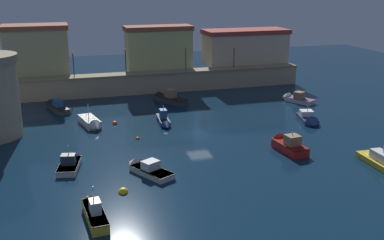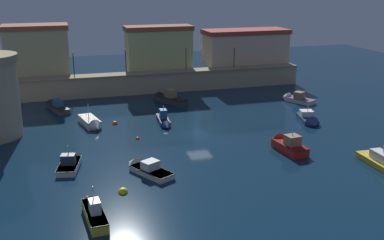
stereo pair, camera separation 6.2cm
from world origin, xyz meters
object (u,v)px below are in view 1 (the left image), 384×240
moored_boat_0 (71,162)px  mooring_buoy_0 (138,139)px  moored_boat_3 (91,123)px  moored_boat_4 (167,98)px  moored_boat_7 (309,120)px  moored_boat_1 (145,168)px  quay_lamp_2 (186,54)px  moored_boat_6 (55,106)px  moored_boat_10 (94,211)px  quay_lamp_1 (125,57)px  moored_boat_8 (164,120)px  moored_boat_9 (286,144)px  mooring_buoy_1 (123,192)px  moored_boat_2 (295,98)px  quay_lamp_0 (73,60)px  mooring_buoy_2 (115,124)px  quay_lamp_3 (234,53)px

moored_boat_0 → mooring_buoy_0: moored_boat_0 is taller
moored_boat_0 → moored_boat_3: 11.62m
moored_boat_0 → moored_boat_4: 24.07m
moored_boat_7 → moored_boat_1: bearing=-53.9°
quay_lamp_2 → moored_boat_0: bearing=-125.2°
moored_boat_6 → moored_boat_10: (2.13, -30.33, 0.03)m
quay_lamp_1 → quay_lamp_2: size_ratio=1.01×
moored_boat_6 → moored_boat_10: moored_boat_10 is taller
quay_lamp_2 → moored_boat_1: quay_lamp_2 is taller
moored_boat_8 → moored_boat_9: bearing=43.6°
mooring_buoy_1 → moored_boat_2: bearing=38.8°
quay_lamp_0 → moored_boat_3: 15.55m
quay_lamp_2 → moored_boat_0: quay_lamp_2 is taller
quay_lamp_0 → moored_boat_2: quay_lamp_0 is taller
quay_lamp_0 → moored_boat_3: size_ratio=0.64×
mooring_buoy_0 → mooring_buoy_2: size_ratio=0.69×
moored_boat_2 → mooring_buoy_2: moored_boat_2 is taller
moored_boat_1 → moored_boat_10: 8.58m
moored_boat_1 → moored_boat_7: size_ratio=1.07×
moored_boat_8 → moored_boat_9: moored_boat_9 is taller
quay_lamp_1 → quay_lamp_3: size_ratio=1.10×
moored_boat_4 → moored_boat_9: (6.92, -21.58, 0.00)m
moored_boat_1 → quay_lamp_2: bearing=-50.9°
moored_boat_10 → moored_boat_7: bearing=-64.0°
moored_boat_3 → mooring_buoy_0: size_ratio=12.06×
mooring_buoy_1 → moored_boat_1: bearing=56.0°
moored_boat_10 → mooring_buoy_1: size_ratio=7.07×
quay_lamp_0 → moored_boat_9: bearing=-56.0°
quay_lamp_1 → moored_boat_6: quay_lamp_1 is taller
mooring_buoy_0 → quay_lamp_1: bearing=84.1°
moored_boat_1 → moored_boat_6: (-7.16, 23.39, 0.12)m
moored_boat_6 → quay_lamp_0: bearing=-44.6°
moored_boat_9 → quay_lamp_3: bearing=-16.6°
quay_lamp_1 → moored_boat_4: size_ratio=0.57×
moored_boat_0 → moored_boat_7: 28.12m
moored_boat_6 → moored_boat_7: 32.10m
moored_boat_4 → moored_boat_7: 19.84m
moored_boat_1 → moored_boat_4: bearing=-46.6°
quay_lamp_1 → moored_boat_2: (21.54, -11.13, -5.04)m
moored_boat_1 → moored_boat_2: size_ratio=1.06×
moored_boat_4 → mooring_buoy_0: bearing=127.5°
quay_lamp_3 → moored_boat_7: 21.11m
moored_boat_1 → mooring_buoy_2: size_ratio=8.37×
moored_boat_7 → mooring_buoy_0: size_ratio=11.32×
quay_lamp_2 → moored_boat_0: 32.20m
moored_boat_1 → moored_boat_3: size_ratio=1.00×
moored_boat_8 → mooring_buoy_2: moored_boat_8 is taller
moored_boat_9 → mooring_buoy_2: 20.24m
quay_lamp_0 → mooring_buoy_2: size_ratio=5.33×
mooring_buoy_1 → mooring_buoy_0: bearing=74.6°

